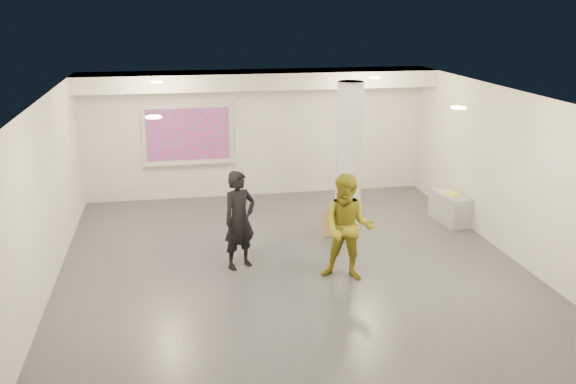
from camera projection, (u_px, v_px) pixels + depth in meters
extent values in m
cube|color=#393C41|center=(292.00, 266.00, 11.29)|extent=(8.00, 9.00, 0.01)
cube|color=white|center=(292.00, 96.00, 10.44)|extent=(8.00, 9.00, 0.01)
cube|color=silver|center=(256.00, 133.00, 15.11)|extent=(8.00, 0.01, 3.00)
cube|color=silver|center=(374.00, 301.00, 6.63)|extent=(8.00, 0.01, 3.00)
cube|color=silver|center=(45.00, 197.00, 10.17)|extent=(0.01, 9.00, 3.00)
cube|color=silver|center=(510.00, 173.00, 11.57)|extent=(0.01, 9.00, 3.00)
cube|color=silver|center=(259.00, 80.00, 14.22)|extent=(8.00, 1.10, 0.36)
cylinder|color=#E8DE82|center=(157.00, 82.00, 12.42)|extent=(0.22, 0.22, 0.02)
cylinder|color=#E8DE82|center=(374.00, 77.00, 13.19)|extent=(0.22, 0.22, 0.02)
cylinder|color=#E8DE82|center=(153.00, 117.00, 8.65)|extent=(0.22, 0.22, 0.02)
cylinder|color=#E8DE82|center=(459.00, 108.00, 9.42)|extent=(0.22, 0.22, 0.02)
cylinder|color=silver|center=(349.00, 157.00, 12.83)|extent=(0.52, 0.52, 3.00)
cube|color=silver|center=(188.00, 134.00, 14.78)|extent=(2.10, 0.06, 1.40)
cube|color=blue|center=(188.00, 134.00, 14.74)|extent=(1.90, 0.01, 1.20)
cube|color=silver|center=(189.00, 164.00, 14.92)|extent=(2.10, 0.08, 0.04)
cube|color=#9B9DA0|center=(450.00, 208.00, 13.50)|extent=(0.55, 1.10, 0.62)
cube|color=silver|center=(449.00, 193.00, 13.44)|extent=(0.35, 0.39, 0.02)
cube|color=#F0FE30|center=(452.00, 194.00, 13.36)|extent=(0.29, 0.35, 0.03)
cube|color=olive|center=(342.00, 219.00, 12.91)|extent=(0.52, 0.20, 0.56)
cube|color=olive|center=(334.00, 223.00, 12.71)|extent=(0.49, 0.22, 0.52)
imported|color=black|center=(239.00, 220.00, 11.04)|extent=(0.75, 0.66, 1.73)
imported|color=olive|center=(348.00, 228.00, 10.55)|extent=(1.08, 0.98, 1.80)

